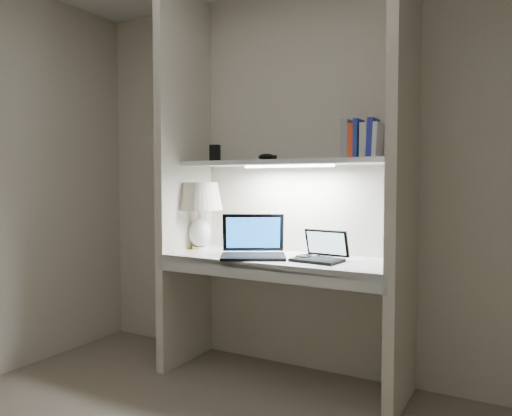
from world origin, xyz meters
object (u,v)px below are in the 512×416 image
Objects in this scene: laptop_netbook at (320,254)px; book_row at (362,140)px; laptop_main at (253,247)px; table_lamp at (200,204)px; speaker at (329,245)px.

laptop_netbook is 0.70m from book_row.
laptop_netbook is at bearing -22.63° from laptop_main.
laptop_main is at bearing -166.46° from laptop_netbook.
book_row is (0.20, 0.13, 0.66)m from laptop_netbook.
table_lamp reaches higher than laptop_netbook.
laptop_netbook is at bearing -4.23° from table_lamp.
laptop_netbook is (0.42, 0.05, -0.02)m from laptop_main.
table_lamp is 3.28× the size of speaker.
laptop_main is 0.91m from book_row.
speaker is 0.67m from book_row.
laptop_main is 0.43m from laptop_netbook.
speaker is (0.88, 0.13, -0.24)m from table_lamp.
table_lamp is 0.95m from laptop_netbook.
speaker is at bearing 162.02° from book_row.
laptop_main is at bearing -13.63° from table_lamp.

